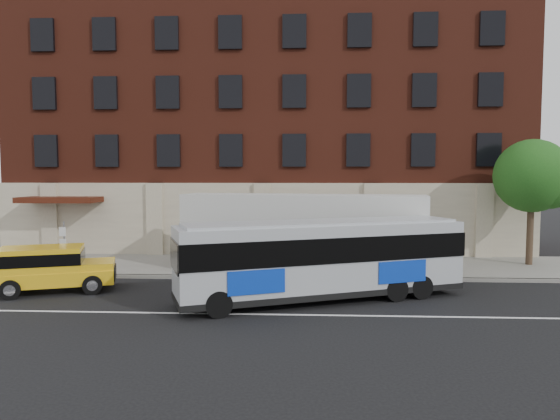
{
  "coord_description": "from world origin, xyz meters",
  "views": [
    {
      "loc": [
        2.34,
        -15.42,
        4.57
      ],
      "look_at": [
        1.29,
        5.5,
        3.1
      ],
      "focal_mm": 31.72,
      "sensor_mm": 36.0,
      "label": 1
    }
  ],
  "objects_px": {
    "sign_pole": "(64,245)",
    "shipping_container": "(302,235)",
    "street_tree": "(533,179)",
    "yellow_suv": "(49,266)",
    "city_bus": "(323,257)"
  },
  "relations": [
    {
      "from": "sign_pole",
      "to": "shipping_container",
      "type": "height_order",
      "value": "shipping_container"
    },
    {
      "from": "sign_pole",
      "to": "street_tree",
      "type": "bearing_deg",
      "value": 8.61
    },
    {
      "from": "street_tree",
      "to": "yellow_suv",
      "type": "height_order",
      "value": "street_tree"
    },
    {
      "from": "city_bus",
      "to": "yellow_suv",
      "type": "bearing_deg",
      "value": 175.98
    },
    {
      "from": "street_tree",
      "to": "yellow_suv",
      "type": "xyz_separation_m",
      "value": [
        -21.18,
        -6.27,
        -3.38
      ]
    },
    {
      "from": "sign_pole",
      "to": "yellow_suv",
      "type": "relative_size",
      "value": 0.52
    },
    {
      "from": "street_tree",
      "to": "shipping_container",
      "type": "xyz_separation_m",
      "value": [
        -11.31,
        -2.29,
        -2.58
      ]
    },
    {
      "from": "sign_pole",
      "to": "street_tree",
      "type": "xyz_separation_m",
      "value": [
        22.04,
        3.34,
        2.96
      ]
    },
    {
      "from": "yellow_suv",
      "to": "sign_pole",
      "type": "bearing_deg",
      "value": 106.37
    },
    {
      "from": "sign_pole",
      "to": "yellow_suv",
      "type": "height_order",
      "value": "sign_pole"
    },
    {
      "from": "sign_pole",
      "to": "shipping_container",
      "type": "distance_m",
      "value": 10.78
    },
    {
      "from": "city_bus",
      "to": "sign_pole",
      "type": "bearing_deg",
      "value": 162.27
    },
    {
      "from": "shipping_container",
      "to": "street_tree",
      "type": "bearing_deg",
      "value": 11.44
    },
    {
      "from": "city_bus",
      "to": "shipping_container",
      "type": "height_order",
      "value": "shipping_container"
    },
    {
      "from": "sign_pole",
      "to": "city_bus",
      "type": "height_order",
      "value": "city_bus"
    }
  ]
}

